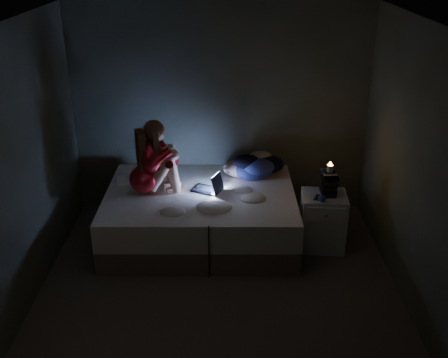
{
  "coord_description": "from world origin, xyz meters",
  "views": [
    {
      "loc": [
        0.06,
        -4.37,
        3.23
      ],
      "look_at": [
        0.05,
        1.0,
        0.8
      ],
      "focal_mm": 42.8,
      "sensor_mm": 36.0,
      "label": 1
    }
  ],
  "objects_px": {
    "woman": "(143,158)",
    "nightstand": "(323,221)",
    "candle": "(330,168)",
    "phone": "(319,198)",
    "laptop": "(206,181)",
    "bed": "(201,215)"
  },
  "relations": [
    {
      "from": "laptop",
      "to": "woman",
      "type": "bearing_deg",
      "value": -148.94
    },
    {
      "from": "bed",
      "to": "candle",
      "type": "distance_m",
      "value": 1.57
    },
    {
      "from": "candle",
      "to": "phone",
      "type": "height_order",
      "value": "candle"
    },
    {
      "from": "phone",
      "to": "laptop",
      "type": "bearing_deg",
      "value": -174.85
    },
    {
      "from": "bed",
      "to": "nightstand",
      "type": "height_order",
      "value": "nightstand"
    },
    {
      "from": "bed",
      "to": "laptop",
      "type": "relative_size",
      "value": 6.55
    },
    {
      "from": "bed",
      "to": "laptop",
      "type": "bearing_deg",
      "value": 33.28
    },
    {
      "from": "bed",
      "to": "woman",
      "type": "xyz_separation_m",
      "value": [
        -0.62,
        -0.04,
        0.72
      ]
    },
    {
      "from": "nightstand",
      "to": "bed",
      "type": "bearing_deg",
      "value": 175.81
    },
    {
      "from": "woman",
      "to": "nightstand",
      "type": "relative_size",
      "value": 1.32
    },
    {
      "from": "nightstand",
      "to": "phone",
      "type": "xyz_separation_m",
      "value": [
        -0.08,
        -0.07,
        0.33
      ]
    },
    {
      "from": "laptop",
      "to": "nightstand",
      "type": "distance_m",
      "value": 1.39
    },
    {
      "from": "phone",
      "to": "candle",
      "type": "bearing_deg",
      "value": 62.62
    },
    {
      "from": "bed",
      "to": "phone",
      "type": "distance_m",
      "value": 1.38
    },
    {
      "from": "nightstand",
      "to": "candle",
      "type": "distance_m",
      "value": 0.63
    },
    {
      "from": "woman",
      "to": "candle",
      "type": "height_order",
      "value": "woman"
    },
    {
      "from": "woman",
      "to": "phone",
      "type": "height_order",
      "value": "woman"
    },
    {
      "from": "phone",
      "to": "woman",
      "type": "bearing_deg",
      "value": -167.42
    },
    {
      "from": "laptop",
      "to": "phone",
      "type": "relative_size",
      "value": 2.34
    },
    {
      "from": "laptop",
      "to": "candle",
      "type": "bearing_deg",
      "value": 15.52
    },
    {
      "from": "nightstand",
      "to": "phone",
      "type": "bearing_deg",
      "value": -133.42
    },
    {
      "from": "laptop",
      "to": "phone",
      "type": "height_order",
      "value": "laptop"
    }
  ]
}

